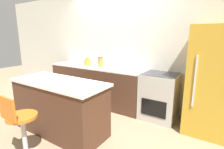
% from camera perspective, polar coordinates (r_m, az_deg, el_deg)
% --- Properties ---
extents(ground_plane, '(14.00, 14.00, 0.00)m').
position_cam_1_polar(ground_plane, '(3.90, -3.63, -11.43)').
color(ground_plane, '#998466').
extents(wall_back, '(8.00, 0.06, 2.60)m').
position_cam_1_polar(wall_back, '(4.11, 1.60, 8.65)').
color(wall_back, beige).
rests_on(wall_back, ground_plane).
extents(back_counter, '(2.36, 0.61, 0.89)m').
position_cam_1_polar(back_counter, '(4.19, -5.01, -3.27)').
color(back_counter, '#4C2D1E').
rests_on(back_counter, ground_plane).
extents(kitchen_island, '(1.65, 0.69, 0.88)m').
position_cam_1_polar(kitchen_island, '(3.05, -16.59, -10.01)').
color(kitchen_island, '#4C2D1E').
rests_on(kitchen_island, ground_plane).
extents(oven_range, '(0.66, 0.62, 0.89)m').
position_cam_1_polar(oven_range, '(3.51, 15.17, -6.87)').
color(oven_range, '#B7B2A8').
rests_on(oven_range, ground_plane).
extents(refrigerator, '(0.64, 0.71, 1.75)m').
position_cam_1_polar(refrigerator, '(3.22, 29.31, -1.86)').
color(refrigerator, gold).
rests_on(refrigerator, ground_plane).
extents(stool_chair, '(0.37, 0.37, 0.90)m').
position_cam_1_polar(stool_chair, '(2.58, -27.53, -15.30)').
color(stool_chair, '#B7B7BC').
rests_on(stool_chair, ground_plane).
extents(kettle, '(0.17, 0.17, 0.20)m').
position_cam_1_polar(kettle, '(4.22, -8.02, 4.13)').
color(kettle, '#B29333').
rests_on(kettle, back_counter).
extents(mixing_bowl, '(0.22, 0.22, 0.08)m').
position_cam_1_polar(mixing_bowl, '(3.77, 1.11, 2.58)').
color(mixing_bowl, beige).
rests_on(mixing_bowl, back_counter).
extents(canister_jar, '(0.12, 0.12, 0.22)m').
position_cam_1_polar(canister_jar, '(3.97, -3.77, 4.11)').
color(canister_jar, '#B77F33').
rests_on(canister_jar, back_counter).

